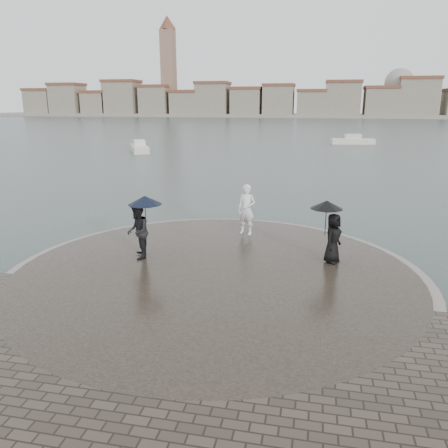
# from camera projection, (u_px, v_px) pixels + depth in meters

# --- Properties ---
(ground) EXTENTS (400.00, 400.00, 0.00)m
(ground) POSITION_uv_depth(u_px,v_px,m) (180.00, 341.00, 9.86)
(ground) COLOR #2B3835
(ground) RESTS_ON ground
(kerb_ring) EXTENTS (12.50, 12.50, 0.32)m
(kerb_ring) POSITION_uv_depth(u_px,v_px,m) (215.00, 277.00, 13.12)
(kerb_ring) COLOR gray
(kerb_ring) RESTS_ON ground
(quay_tip) EXTENTS (11.90, 11.90, 0.36)m
(quay_tip) POSITION_uv_depth(u_px,v_px,m) (215.00, 276.00, 13.12)
(quay_tip) COLOR #2D261E
(quay_tip) RESTS_ON ground
(statue) EXTENTS (0.79, 0.62, 1.91)m
(statue) POSITION_uv_depth(u_px,v_px,m) (247.00, 210.00, 16.47)
(statue) COLOR white
(statue) RESTS_ON quay_tip
(visitor_left) EXTENTS (1.26, 1.17, 2.04)m
(visitor_left) POSITION_uv_depth(u_px,v_px,m) (139.00, 224.00, 13.84)
(visitor_left) COLOR black
(visitor_left) RESTS_ON quay_tip
(visitor_right) EXTENTS (1.14, 1.06, 1.95)m
(visitor_right) POSITION_uv_depth(u_px,v_px,m) (331.00, 228.00, 13.51)
(visitor_right) COLOR black
(visitor_right) RESTS_ON quay_tip
(far_skyline) EXTENTS (260.00, 20.00, 37.00)m
(far_skyline) POSITION_uv_depth(u_px,v_px,m) (294.00, 102.00, 161.14)
(far_skyline) COLOR gray
(far_skyline) RESTS_ON ground
(boats) EXTENTS (44.90, 18.51, 1.50)m
(boats) POSITION_uv_depth(u_px,v_px,m) (335.00, 146.00, 50.97)
(boats) COLOR silver
(boats) RESTS_ON ground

